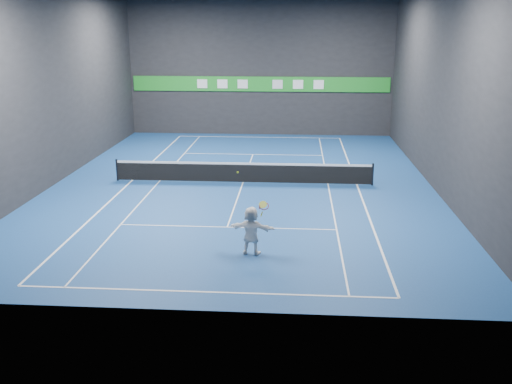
# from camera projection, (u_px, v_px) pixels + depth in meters

# --- Properties ---
(ground) EXTENTS (26.00, 26.00, 0.00)m
(ground) POSITION_uv_depth(u_px,v_px,m) (243.00, 183.00, 27.66)
(ground) COLOR navy
(ground) RESTS_ON ground
(wall_back) EXTENTS (18.00, 0.10, 9.00)m
(wall_back) POSITION_uv_depth(u_px,v_px,m) (260.00, 69.00, 38.85)
(wall_back) COLOR black
(wall_back) RESTS_ON ground
(wall_front) EXTENTS (18.00, 0.10, 9.00)m
(wall_front) POSITION_uv_depth(u_px,v_px,m) (193.00, 145.00, 13.95)
(wall_front) COLOR black
(wall_front) RESTS_ON ground
(wall_left) EXTENTS (0.10, 26.00, 9.00)m
(wall_left) POSITION_uv_depth(u_px,v_px,m) (54.00, 88.00, 27.01)
(wall_left) COLOR black
(wall_left) RESTS_ON ground
(wall_right) EXTENTS (0.10, 26.00, 9.00)m
(wall_right) POSITION_uv_depth(u_px,v_px,m) (440.00, 91.00, 25.79)
(wall_right) COLOR black
(wall_right) RESTS_ON ground
(baseline_near) EXTENTS (10.98, 0.08, 0.01)m
(baseline_near) POSITION_uv_depth(u_px,v_px,m) (204.00, 292.00, 16.27)
(baseline_near) COLOR white
(baseline_near) RESTS_ON ground
(baseline_far) EXTENTS (10.98, 0.08, 0.01)m
(baseline_far) POSITION_uv_depth(u_px,v_px,m) (259.00, 137.00, 39.05)
(baseline_far) COLOR white
(baseline_far) RESTS_ON ground
(sideline_doubles_left) EXTENTS (0.08, 23.78, 0.01)m
(sideline_doubles_left) POSITION_uv_depth(u_px,v_px,m) (132.00, 181.00, 28.03)
(sideline_doubles_left) COLOR white
(sideline_doubles_left) RESTS_ON ground
(sideline_doubles_right) EXTENTS (0.08, 23.78, 0.01)m
(sideline_doubles_right) POSITION_uv_depth(u_px,v_px,m) (357.00, 185.00, 27.28)
(sideline_doubles_right) COLOR white
(sideline_doubles_right) RESTS_ON ground
(sideline_singles_left) EXTENTS (0.06, 23.78, 0.01)m
(sideline_singles_left) POSITION_uv_depth(u_px,v_px,m) (160.00, 181.00, 27.94)
(sideline_singles_left) COLOR white
(sideline_singles_left) RESTS_ON ground
(sideline_singles_right) EXTENTS (0.06, 23.78, 0.01)m
(sideline_singles_right) POSITION_uv_depth(u_px,v_px,m) (328.00, 184.00, 27.38)
(sideline_singles_right) COLOR white
(sideline_singles_right) RESTS_ON ground
(service_line_near) EXTENTS (8.23, 0.06, 0.01)m
(service_line_near) POSITION_uv_depth(u_px,v_px,m) (227.00, 227.00, 21.53)
(service_line_near) COLOR white
(service_line_near) RESTS_ON ground
(service_line_far) EXTENTS (8.23, 0.06, 0.01)m
(service_line_far) POSITION_uv_depth(u_px,v_px,m) (253.00, 154.00, 33.79)
(service_line_far) COLOR white
(service_line_far) RESTS_ON ground
(center_service_line) EXTENTS (0.06, 12.80, 0.01)m
(center_service_line) POSITION_uv_depth(u_px,v_px,m) (243.00, 183.00, 27.66)
(center_service_line) COLOR white
(center_service_line) RESTS_ON ground
(player) EXTENTS (1.58, 0.72, 1.64)m
(player) POSITION_uv_depth(u_px,v_px,m) (251.00, 230.00, 18.80)
(player) COLOR white
(player) RESTS_ON ground
(tennis_ball) EXTENTS (0.07, 0.07, 0.07)m
(tennis_ball) POSITION_uv_depth(u_px,v_px,m) (238.00, 172.00, 18.39)
(tennis_ball) COLOR #BDE325
(tennis_ball) RESTS_ON player
(tennis_net) EXTENTS (12.50, 0.10, 1.07)m
(tennis_net) POSITION_uv_depth(u_px,v_px,m) (243.00, 172.00, 27.51)
(tennis_net) COLOR black
(tennis_net) RESTS_ON ground
(sponsor_banner) EXTENTS (17.64, 0.11, 1.00)m
(sponsor_banner) POSITION_uv_depth(u_px,v_px,m) (260.00, 84.00, 39.07)
(sponsor_banner) COLOR green
(sponsor_banner) RESTS_ON wall_back
(tennis_racket) EXTENTS (0.44, 0.35, 0.58)m
(tennis_racket) POSITION_uv_depth(u_px,v_px,m) (264.00, 207.00, 18.59)
(tennis_racket) COLOR #B01712
(tennis_racket) RESTS_ON player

